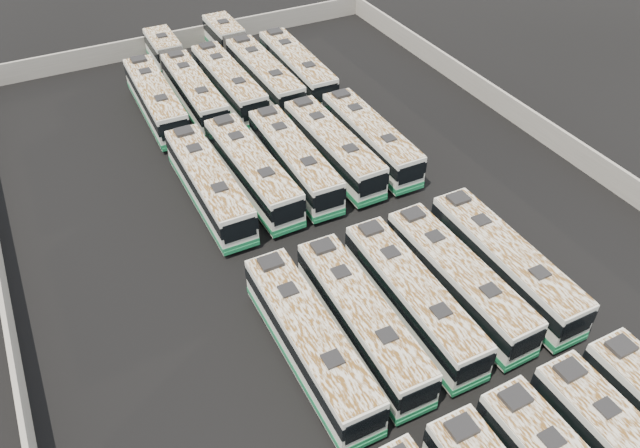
# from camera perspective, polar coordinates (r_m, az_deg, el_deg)

# --- Properties ---
(ground) EXTENTS (140.00, 140.00, 0.00)m
(ground) POSITION_cam_1_polar(r_m,az_deg,el_deg) (45.80, 1.62, -1.12)
(ground) COLOR black
(ground) RESTS_ON ground
(perimeter_wall) EXTENTS (45.20, 73.20, 2.20)m
(perimeter_wall) POSITION_cam_1_polar(r_m,az_deg,el_deg) (45.09, 1.64, -0.06)
(perimeter_wall) COLOR gray
(perimeter_wall) RESTS_ON ground
(bus_midfront_far_left) EXTENTS (2.83, 13.03, 3.67)m
(bus_midfront_far_left) POSITION_cam_1_polar(r_m,az_deg,el_deg) (36.56, -0.97, -10.63)
(bus_midfront_far_left) COLOR beige
(bus_midfront_far_left) RESTS_ON ground
(bus_midfront_left) EXTENTS (2.95, 12.71, 3.57)m
(bus_midfront_left) POSITION_cam_1_polar(r_m,az_deg,el_deg) (37.74, 3.82, -8.72)
(bus_midfront_left) COLOR beige
(bus_midfront_left) RESTS_ON ground
(bus_midfront_center) EXTENTS (2.85, 12.69, 3.57)m
(bus_midfront_center) POSITION_cam_1_polar(r_m,az_deg,el_deg) (39.28, 8.42, -6.68)
(bus_midfront_center) COLOR beige
(bus_midfront_center) RESTS_ON ground
(bus_midfront_right) EXTENTS (2.89, 12.67, 3.56)m
(bus_midfront_right) POSITION_cam_1_polar(r_m,az_deg,el_deg) (40.92, 12.49, -4.97)
(bus_midfront_right) COLOR beige
(bus_midfront_right) RESTS_ON ground
(bus_midfront_far_right) EXTENTS (2.75, 12.91, 3.64)m
(bus_midfront_far_right) POSITION_cam_1_polar(r_m,az_deg,el_deg) (42.76, 16.52, -3.42)
(bus_midfront_far_right) COLOR beige
(bus_midfront_far_right) RESTS_ON ground
(bus_midback_far_left) EXTENTS (2.82, 13.14, 3.70)m
(bus_midback_far_left) POSITION_cam_1_polar(r_m,az_deg,el_deg) (48.36, -10.13, 3.61)
(bus_midback_far_left) COLOR beige
(bus_midback_far_left) RESTS_ON ground
(bus_midback_left) EXTENTS (3.11, 13.20, 3.70)m
(bus_midback_left) POSITION_cam_1_polar(r_m,az_deg,el_deg) (49.38, -6.24, 4.91)
(bus_midback_left) COLOR beige
(bus_midback_left) RESTS_ON ground
(bus_midback_center) EXTENTS (2.96, 12.91, 3.63)m
(bus_midback_center) POSITION_cam_1_polar(r_m,az_deg,el_deg) (50.43, -2.40, 5.91)
(bus_midback_center) COLOR beige
(bus_midback_center) RESTS_ON ground
(bus_midback_right) EXTENTS (2.89, 12.88, 3.62)m
(bus_midback_right) POSITION_cam_1_polar(r_m,az_deg,el_deg) (51.85, 1.17, 7.00)
(bus_midback_right) COLOR beige
(bus_midback_right) RESTS_ON ground
(bus_midback_far_right) EXTENTS (2.77, 12.68, 3.57)m
(bus_midback_far_right) POSITION_cam_1_polar(r_m,az_deg,el_deg) (53.30, 4.62, 7.84)
(bus_midback_far_right) COLOR beige
(bus_midback_far_right) RESTS_ON ground
(bus_back_far_left) EXTENTS (3.07, 13.14, 3.69)m
(bus_back_far_left) POSITION_cam_1_polar(r_m,az_deg,el_deg) (60.64, -14.79, 10.94)
(bus_back_far_left) COLOR beige
(bus_back_far_left) RESTS_ON ground
(bus_back_left) EXTENTS (2.96, 19.81, 3.59)m
(bus_back_left) POSITION_cam_1_polar(r_m,az_deg,el_deg) (64.17, -12.36, 12.97)
(bus_back_left) COLOR beige
(bus_back_left) RESTS_ON ground
(bus_back_center) EXTENTS (2.93, 13.20, 3.71)m
(bus_back_center) POSITION_cam_1_polar(r_m,az_deg,el_deg) (62.09, -8.34, 12.60)
(bus_back_center) COLOR beige
(bus_back_center) RESTS_ON ground
(bus_back_right) EXTENTS (2.93, 20.49, 3.71)m
(bus_back_right) POSITION_cam_1_polar(r_m,az_deg,el_deg) (66.04, -6.40, 14.52)
(bus_back_right) COLOR beige
(bus_back_right) RESTS_ON ground
(bus_back_far_right) EXTENTS (3.11, 13.29, 3.73)m
(bus_back_far_right) POSITION_cam_1_polar(r_m,az_deg,el_deg) (64.44, -2.13, 14.07)
(bus_back_far_right) COLOR beige
(bus_back_far_right) RESTS_ON ground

